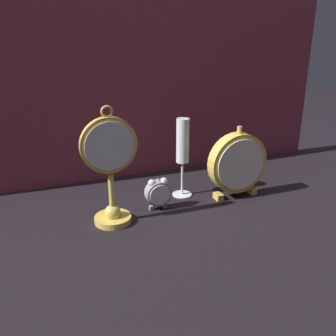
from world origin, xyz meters
TOP-DOWN VIEW (x-y plane):
  - ground_plane at (0.00, 0.00)m, footprint 4.00×4.00m
  - fabric_backdrop_drape at (0.00, 0.33)m, footprint 1.36×0.01m
  - pocket_watch_on_stand at (-0.18, 0.02)m, footprint 0.14×0.10m
  - alarm_clock_twin_bell at (-0.04, 0.05)m, footprint 0.07×0.03m
  - mantel_clock_silver at (0.20, 0.04)m, footprint 0.18×0.04m
  - champagne_flute at (0.06, 0.11)m, footprint 0.06×0.06m

SIDE VIEW (x-z plane):
  - ground_plane at x=0.00m, z-range 0.00..0.00m
  - alarm_clock_twin_bell at x=-0.04m, z-range 0.00..0.10m
  - mantel_clock_silver at x=0.20m, z-range 0.00..0.21m
  - pocket_watch_on_stand at x=-0.18m, z-range -0.01..0.29m
  - champagne_flute at x=0.06m, z-range 0.03..0.27m
  - fabric_backdrop_drape at x=0.00m, z-range 0.00..0.76m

